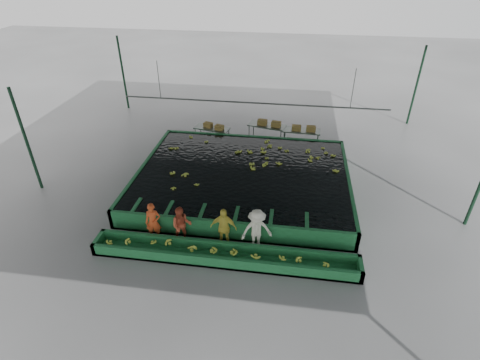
# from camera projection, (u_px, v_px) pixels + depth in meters

# --- Properties ---
(ground) EXTENTS (80.00, 80.00, 0.00)m
(ground) POSITION_uv_depth(u_px,v_px,m) (238.00, 204.00, 17.04)
(ground) COLOR slate
(ground) RESTS_ON ground
(shed_roof) EXTENTS (20.00, 22.00, 0.04)m
(shed_roof) POSITION_uv_depth(u_px,v_px,m) (238.00, 99.00, 14.38)
(shed_roof) COLOR gray
(shed_roof) RESTS_ON shed_posts
(shed_posts) EXTENTS (20.00, 22.00, 5.00)m
(shed_posts) POSITION_uv_depth(u_px,v_px,m) (238.00, 156.00, 15.71)
(shed_posts) COLOR #13311E
(shed_posts) RESTS_ON ground
(flotation_tank) EXTENTS (10.00, 8.00, 0.90)m
(flotation_tank) POSITION_uv_depth(u_px,v_px,m) (243.00, 179.00, 18.06)
(flotation_tank) COLOR #1B6030
(flotation_tank) RESTS_ON ground
(tank_water) EXTENTS (9.70, 7.70, 0.00)m
(tank_water) POSITION_uv_depth(u_px,v_px,m) (243.00, 172.00, 17.84)
(tank_water) COLOR black
(tank_water) RESTS_ON flotation_tank
(sorting_trough) EXTENTS (10.00, 1.00, 0.50)m
(sorting_trough) POSITION_uv_depth(u_px,v_px,m) (224.00, 255.00, 13.89)
(sorting_trough) COLOR #1B6030
(sorting_trough) RESTS_ON ground
(cableway_rail) EXTENTS (0.08, 0.08, 14.00)m
(cableway_rail) POSITION_uv_depth(u_px,v_px,m) (252.00, 103.00, 19.64)
(cableway_rail) COLOR #59605B
(cableway_rail) RESTS_ON shed_roof
(rail_hanger_left) EXTENTS (0.04, 0.04, 2.00)m
(rail_hanger_left) POSITION_uv_depth(u_px,v_px,m) (159.00, 80.00, 19.72)
(rail_hanger_left) COLOR #59605B
(rail_hanger_left) RESTS_ON shed_roof
(rail_hanger_right) EXTENTS (0.04, 0.04, 2.00)m
(rail_hanger_right) POSITION_uv_depth(u_px,v_px,m) (353.00, 89.00, 18.49)
(rail_hanger_right) COLOR #59605B
(rail_hanger_right) RESTS_ON shed_roof
(worker_a) EXTENTS (0.68, 0.51, 1.66)m
(worker_a) POSITION_uv_depth(u_px,v_px,m) (153.00, 222.00, 14.61)
(worker_a) COLOR #C5451D
(worker_a) RESTS_ON ground
(worker_b) EXTENTS (0.91, 0.78, 1.62)m
(worker_b) POSITION_uv_depth(u_px,v_px,m) (182.00, 225.00, 14.48)
(worker_b) COLOR #AB4128
(worker_b) RESTS_ON ground
(worker_c) EXTENTS (1.03, 0.43, 1.75)m
(worker_c) POSITION_uv_depth(u_px,v_px,m) (223.00, 228.00, 14.24)
(worker_c) COLOR gold
(worker_c) RESTS_ON ground
(worker_d) EXTENTS (1.32, 1.00, 1.81)m
(worker_d) POSITION_uv_depth(u_px,v_px,m) (257.00, 230.00, 14.07)
(worker_d) COLOR beige
(worker_d) RESTS_ON ground
(packing_table_left) EXTENTS (2.17, 1.22, 0.93)m
(packing_table_left) POSITION_uv_depth(u_px,v_px,m) (212.00, 135.00, 22.22)
(packing_table_left) COLOR #59605B
(packing_table_left) RESTS_ON ground
(packing_table_mid) EXTENTS (2.34, 1.38, 1.00)m
(packing_table_mid) POSITION_uv_depth(u_px,v_px,m) (267.00, 133.00, 22.41)
(packing_table_mid) COLOR #59605B
(packing_table_mid) RESTS_ON ground
(packing_table_right) EXTENTS (2.18, 0.97, 0.97)m
(packing_table_right) POSITION_uv_depth(u_px,v_px,m) (301.00, 138.00, 21.85)
(packing_table_right) COLOR #59605B
(packing_table_right) RESTS_ON ground
(box_stack_left) EXTENTS (1.29, 0.76, 0.27)m
(box_stack_left) POSITION_uv_depth(u_px,v_px,m) (214.00, 128.00, 21.90)
(box_stack_left) COLOR olive
(box_stack_left) RESTS_ON packing_table_left
(box_stack_mid) EXTENTS (1.42, 0.65, 0.30)m
(box_stack_mid) POSITION_uv_depth(u_px,v_px,m) (269.00, 125.00, 22.07)
(box_stack_mid) COLOR olive
(box_stack_mid) RESTS_ON packing_table_mid
(box_stack_right) EXTENTS (1.35, 0.39, 0.29)m
(box_stack_right) POSITION_uv_depth(u_px,v_px,m) (303.00, 131.00, 21.51)
(box_stack_right) COLOR olive
(box_stack_right) RESTS_ON packing_table_right
(floating_bananas) EXTENTS (8.52, 5.81, 0.12)m
(floating_bananas) POSITION_uv_depth(u_px,v_px,m) (245.00, 163.00, 18.51)
(floating_bananas) COLOR #A8B937
(floating_bananas) RESTS_ON tank_water
(trough_bananas) EXTENTS (9.10, 0.61, 0.12)m
(trough_bananas) POSITION_uv_depth(u_px,v_px,m) (224.00, 252.00, 13.81)
(trough_bananas) COLOR #A8B937
(trough_bananas) RESTS_ON sorting_trough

